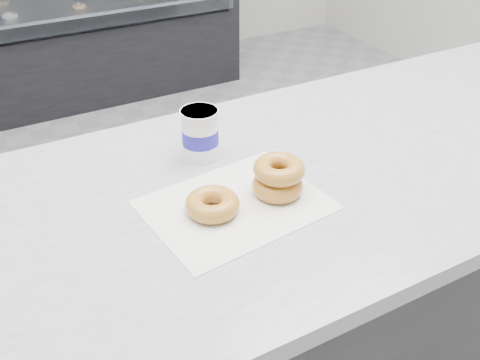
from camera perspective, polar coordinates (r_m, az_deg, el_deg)
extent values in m
plane|color=#949497|center=(2.13, -6.00, -12.24)|extent=(5.00, 5.00, 0.00)
cube|color=#333335|center=(1.45, 2.89, -15.46)|extent=(3.00, 0.70, 0.86)
cube|color=#B7B7BC|center=(1.15, 3.52, -0.56)|extent=(3.06, 0.76, 0.04)
cube|color=black|center=(3.76, -19.46, 11.97)|extent=(2.40, 0.70, 0.50)
cube|color=silver|center=(3.66, -20.46, 16.74)|extent=(2.20, 0.55, 0.02)
cube|color=silver|center=(1.05, -0.50, -2.66)|extent=(0.37, 0.29, 0.00)
torus|color=#C68936|center=(1.02, -2.97, -2.58)|extent=(0.13, 0.13, 0.04)
torus|color=#C68936|center=(1.07, 4.02, -0.58)|extent=(0.10, 0.10, 0.04)
torus|color=#C68936|center=(1.06, 4.19, 1.18)|extent=(0.11, 0.11, 0.04)
cylinder|color=white|center=(1.18, -4.27, 4.92)|extent=(0.10, 0.10, 0.11)
cylinder|color=white|center=(1.15, -4.38, 7.28)|extent=(0.09, 0.09, 0.01)
cylinder|color=#201C9B|center=(1.18, -4.26, 4.71)|extent=(0.10, 0.10, 0.03)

